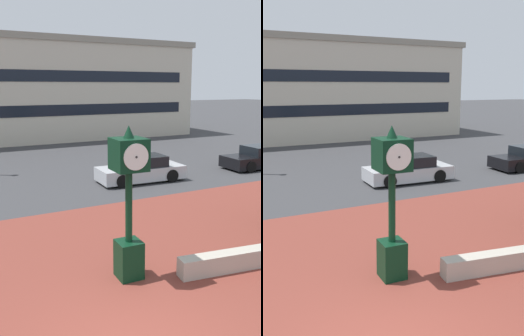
% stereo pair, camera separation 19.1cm
% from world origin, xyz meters
% --- Properties ---
extents(plaza_brick_paving, '(44.00, 12.34, 0.01)m').
position_xyz_m(plaza_brick_paving, '(0.00, 2.17, 0.00)').
color(plaza_brick_paving, brown).
rests_on(plaza_brick_paving, ground).
extents(planter_wall, '(3.22, 0.87, 0.50)m').
position_xyz_m(planter_wall, '(4.01, 1.75, 0.25)').
color(planter_wall, '#ADA393').
rests_on(planter_wall, ground).
extents(street_clock, '(0.79, 0.87, 3.77)m').
position_xyz_m(street_clock, '(1.35, 2.66, 2.02)').
color(street_clock, black).
rests_on(street_clock, ground).
extents(car_street_near, '(4.34, 2.06, 1.28)m').
position_xyz_m(car_street_near, '(14.03, 10.71, 0.57)').
color(car_street_near, black).
rests_on(car_street_near, ground).
extents(car_street_far, '(4.37, 2.00, 1.28)m').
position_xyz_m(car_street_far, '(6.40, 11.04, 0.57)').
color(car_street_far, '#B7BABF').
rests_on(car_street_far, ground).
extents(civic_building, '(28.59, 11.16, 8.65)m').
position_xyz_m(civic_building, '(5.78, 30.72, 4.33)').
color(civic_building, beige).
rests_on(civic_building, ground).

